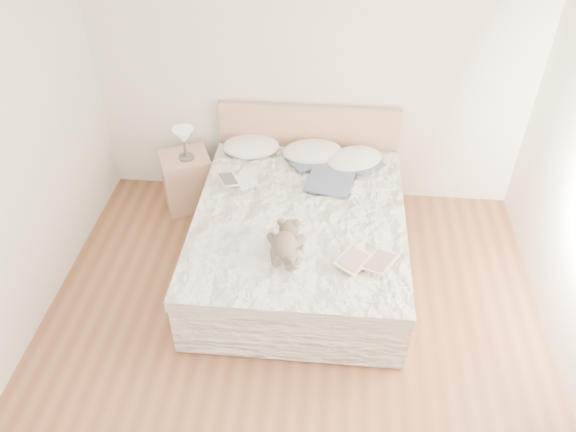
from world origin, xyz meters
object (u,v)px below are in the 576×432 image
object	(u,v)px
bed	(300,234)
teddy_bear	(284,252)
table_lamp	(184,137)
photo_book	(237,181)
childrens_book	(367,261)
nightstand	(187,181)

from	to	relation	value
bed	teddy_bear	bearing A→B (deg)	-97.32
table_lamp	photo_book	bearing A→B (deg)	-36.58
teddy_bear	table_lamp	bearing A→B (deg)	129.11
bed	photo_book	distance (m)	0.72
photo_book	teddy_bear	size ratio (longest dim) A/B	0.90
table_lamp	childrens_book	world-z (taller)	table_lamp
bed	table_lamp	size ratio (longest dim) A/B	6.82
table_lamp	teddy_bear	distance (m)	1.68
childrens_book	teddy_bear	size ratio (longest dim) A/B	1.11
childrens_book	teddy_bear	xyz separation A→B (m)	(-0.61, 0.02, 0.02)
nightstand	table_lamp	size ratio (longest dim) A/B	1.78
teddy_bear	nightstand	bearing A→B (deg)	129.43
table_lamp	teddy_bear	bearing A→B (deg)	-51.01
childrens_book	teddy_bear	bearing A→B (deg)	-151.11
nightstand	childrens_book	size ratio (longest dim) A/B	1.40
photo_book	table_lamp	bearing A→B (deg)	116.00
photo_book	childrens_book	world-z (taller)	same
childrens_book	table_lamp	bearing A→B (deg)	172.13
bed	photo_book	bearing A→B (deg)	153.59
nightstand	table_lamp	bearing A→B (deg)	-35.70
teddy_bear	childrens_book	bearing A→B (deg)	-1.51
nightstand	childrens_book	xyz separation A→B (m)	(1.69, -1.34, 0.35)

